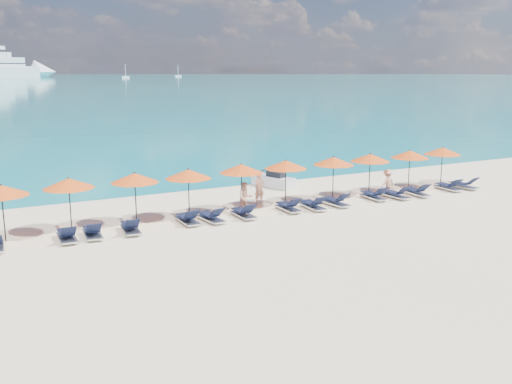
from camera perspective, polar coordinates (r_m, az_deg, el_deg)
name	(u,v)px	position (r m, az deg, el deg)	size (l,w,h in m)	color
ground	(290,235)	(23.18, 3.46, -4.28)	(1400.00, 1400.00, 0.00)	beige
sailboat_near	(126,77)	(515.15, -12.91, 11.17)	(6.45, 2.15, 11.83)	silver
sailboat_far	(178,76)	(610.13, -7.80, 11.46)	(6.74, 2.25, 12.36)	silver
jetski	(273,181)	(32.44, 1.76, 1.15)	(1.73, 2.73, 0.91)	silver
beachgoer_a	(260,188)	(28.20, 0.35, 0.36)	(0.58, 0.38, 1.59)	tan
beachgoer_b	(245,198)	(26.29, -1.07, -0.60)	(0.73, 0.42, 1.49)	tan
beachgoer_c	(387,183)	(30.93, 13.01, 0.93)	(0.91, 0.42, 1.41)	tan
umbrella_1	(1,191)	(23.86, -24.14, 0.14)	(2.10, 2.10, 2.28)	black
umbrella_2	(69,183)	(24.39, -18.24, 0.83)	(2.10, 2.10, 2.28)	black
umbrella_3	(135,178)	(24.89, -12.03, 1.39)	(2.10, 2.10, 2.28)	black
umbrella_4	(188,174)	(25.43, -6.79, 1.80)	(2.10, 2.10, 2.28)	black
umbrella_5	(241,169)	(26.67, -1.48, 2.36)	(2.10, 2.10, 2.28)	black
umbrella_6	(286,165)	(27.83, 3.00, 2.75)	(2.10, 2.10, 2.28)	black
umbrella_7	(334,161)	(29.18, 7.77, 3.09)	(2.10, 2.10, 2.28)	black
umbrella_8	(370,158)	(30.62, 11.35, 3.39)	(2.10, 2.10, 2.28)	black
umbrella_9	(410,154)	(32.37, 15.14, 3.66)	(2.10, 2.10, 2.28)	black
umbrella_10	(443,151)	(34.23, 18.17, 3.92)	(2.10, 2.10, 2.28)	black
lounger_3	(67,235)	(23.40, -18.38, -4.13)	(0.67, 1.72, 0.66)	silver
lounger_4	(93,232)	(23.58, -16.03, -3.85)	(0.75, 1.74, 0.66)	silver
lounger_5	(131,227)	(23.87, -12.44, -3.47)	(0.78, 1.75, 0.66)	silver
lounger_6	(188,219)	(24.83, -6.86, -2.66)	(0.63, 1.70, 0.66)	silver
lounger_7	(211,217)	(25.06, -4.52, -2.48)	(0.78, 1.75, 0.66)	silver
lounger_8	(244,213)	(25.68, -1.25, -2.09)	(0.64, 1.71, 0.66)	silver
lounger_9	(289,207)	(26.88, 3.28, -1.46)	(0.69, 1.73, 0.66)	silver
lounger_10	(313,205)	(27.34, 5.73, -1.27)	(0.71, 1.73, 0.66)	silver
lounger_11	(336,201)	(28.16, 7.96, -0.93)	(0.73, 1.74, 0.66)	silver
lounger_12	(374,195)	(29.86, 11.71, -0.33)	(0.69, 1.72, 0.66)	silver
lounger_13	(396,194)	(30.40, 13.82, -0.21)	(0.73, 1.74, 0.66)	silver
lounger_14	(417,192)	(31.33, 15.81, 0.04)	(0.79, 1.76, 0.66)	silver
lounger_15	(448,186)	(33.25, 18.69, 0.54)	(0.70, 1.73, 0.66)	silver
lounger_16	(464,185)	(34.00, 20.09, 0.68)	(0.78, 1.75, 0.66)	silver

